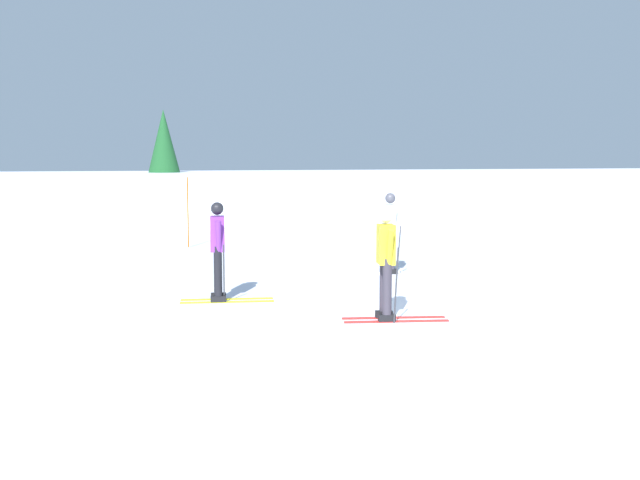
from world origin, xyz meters
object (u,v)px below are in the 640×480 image
at_px(conifer_far_left, 164,158).
at_px(trail_marker_pole, 188,212).
at_px(skier_white, 390,231).
at_px(skier_purple, 218,248).
at_px(skier_yellow, 386,261).

bearing_deg(conifer_far_left, trail_marker_pole, -89.14).
distance_m(skier_white, trail_marker_pole, 6.97).
bearing_deg(trail_marker_pole, skier_white, -57.51).
height_order(skier_purple, conifer_far_left, conifer_far_left).
relative_size(skier_purple, trail_marker_pole, 0.90).
bearing_deg(skier_yellow, conifer_far_left, 96.68).
bearing_deg(skier_white, conifer_far_left, 104.66).
bearing_deg(conifer_far_left, skier_purple, -90.06).
bearing_deg(conifer_far_left, skier_white, -75.34).
distance_m(skier_white, skier_yellow, 4.82).
distance_m(skier_yellow, conifer_far_left, 19.55).
bearing_deg(skier_white, trail_marker_pole, 122.49).
height_order(skier_purple, skier_white, same).
bearing_deg(trail_marker_pole, skier_purple, -91.06).
height_order(skier_yellow, conifer_far_left, conifer_far_left).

